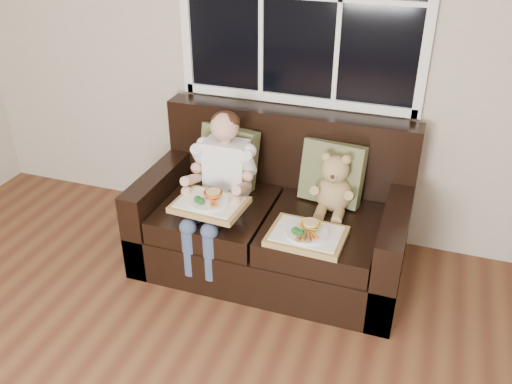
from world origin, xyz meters
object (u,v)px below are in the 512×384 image
at_px(child, 220,175).
at_px(tray_left, 210,203).
at_px(tray_right, 307,235).
at_px(loveseat, 274,221).
at_px(teddy_bear, 334,187).

bearing_deg(child, tray_left, -85.74).
height_order(child, tray_right, child).
bearing_deg(loveseat, tray_right, -48.23).
height_order(teddy_bear, tray_right, teddy_bear).
distance_m(tray_left, tray_right, 0.61).
height_order(tray_left, tray_right, tray_left).
relative_size(loveseat, teddy_bear, 4.19).
bearing_deg(loveseat, child, -159.41).
height_order(loveseat, child, child).
bearing_deg(loveseat, teddy_bear, 5.65).
xyz_separation_m(child, tray_left, (0.02, -0.21, -0.08)).
height_order(loveseat, tray_left, loveseat).
xyz_separation_m(teddy_bear, tray_left, (-0.68, -0.37, -0.04)).
bearing_deg(tray_left, teddy_bear, 32.77).
distance_m(loveseat, child, 0.49).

